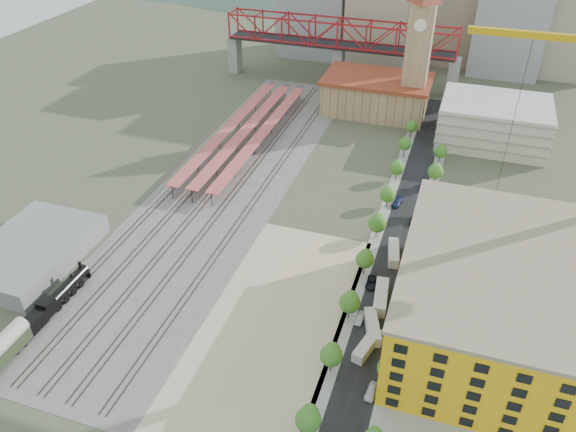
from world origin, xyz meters
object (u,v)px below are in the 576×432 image
(construction_building, at_px, (515,302))
(site_trailer_c, at_px, (381,297))
(locomotive, at_px, (58,298))
(clock_tower, at_px, (420,38))
(site_trailer_a, at_px, (367,346))
(site_trailer_b, at_px, (372,327))
(site_trailer_d, at_px, (394,253))

(construction_building, xyz_separation_m, site_trailer_c, (-26.00, 1.86, -7.99))
(locomotive, height_order, site_trailer_c, locomotive)
(clock_tower, height_order, site_trailer_a, clock_tower)
(clock_tower, relative_size, site_trailer_b, 5.64)
(site_trailer_b, bearing_deg, clock_tower, 75.10)
(clock_tower, distance_m, site_trailer_b, 111.14)
(locomotive, bearing_deg, site_trailer_b, 11.84)
(clock_tower, bearing_deg, site_trailer_c, -85.34)
(site_trailer_c, bearing_deg, construction_building, -10.06)
(locomotive, distance_m, site_trailer_d, 77.00)
(site_trailer_a, height_order, site_trailer_b, site_trailer_b)
(site_trailer_d, bearing_deg, site_trailer_c, -99.83)
(construction_building, distance_m, site_trailer_b, 28.24)
(locomotive, bearing_deg, site_trailer_d, 31.00)
(site_trailer_d, bearing_deg, clock_tower, 85.77)
(site_trailer_a, distance_m, site_trailer_c, 14.60)
(clock_tower, bearing_deg, locomotive, -115.57)
(site_trailer_a, xyz_separation_m, site_trailer_c, (0.00, 14.60, 0.23))
(site_trailer_d, bearing_deg, site_trailer_b, -99.83)
(locomotive, relative_size, site_trailer_a, 2.63)
(construction_building, height_order, locomotive, construction_building)
(construction_building, xyz_separation_m, site_trailer_b, (-26.00, -7.41, -8.15))
(site_trailer_b, xyz_separation_m, site_trailer_d, (0.00, 25.82, 0.01))
(clock_tower, relative_size, site_trailer_a, 5.99)
(clock_tower, xyz_separation_m, locomotive, (-58.00, -121.23, -26.57))
(site_trailer_a, bearing_deg, site_trailer_b, 105.47)
(site_trailer_a, distance_m, site_trailer_b, 5.33)
(locomotive, bearing_deg, site_trailer_a, 7.34)
(site_trailer_b, height_order, site_trailer_d, site_trailer_d)
(construction_building, bearing_deg, site_trailer_a, -153.90)
(locomotive, relative_size, site_trailer_c, 2.21)
(locomotive, distance_m, site_trailer_a, 66.55)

